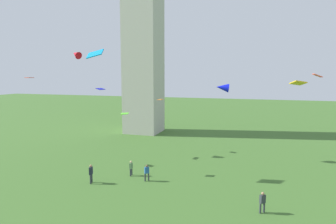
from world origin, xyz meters
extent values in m
cube|color=#B7B2A8|center=(-10.23, 39.56, 21.08)|extent=(5.82, 5.82, 42.16)
cylinder|color=#2D3338|center=(-5.64, 15.11, 0.43)|extent=(0.16, 0.16, 0.87)
cylinder|color=#2D3338|center=(-5.52, 14.74, 0.43)|extent=(0.16, 0.16, 0.87)
cube|color=#1E2333|center=(-5.58, 14.93, 1.21)|extent=(0.40, 0.53, 0.68)
sphere|color=#A37556|center=(-5.58, 14.93, 1.68)|extent=(0.25, 0.25, 0.25)
cylinder|color=#2D3338|center=(-2.83, 17.77, 0.37)|extent=(0.14, 0.14, 0.75)
cylinder|color=#2D3338|center=(-2.85, 18.11, 0.37)|extent=(0.14, 0.14, 0.75)
cube|color=#51754C|center=(-2.84, 17.94, 1.04)|extent=(0.25, 0.42, 0.59)
sphere|color=#D8AD84|center=(-2.84, 17.94, 1.45)|extent=(0.22, 0.22, 0.22)
cylinder|color=#2D3338|center=(9.94, 13.66, 0.39)|extent=(0.15, 0.15, 0.78)
cylinder|color=#2D3338|center=(9.67, 13.43, 0.39)|extent=(0.15, 0.15, 0.78)
cube|color=#2D3338|center=(9.80, 13.54, 1.08)|extent=(0.47, 0.46, 0.61)
sphere|color=#A37556|center=(9.80, 13.54, 1.50)|extent=(0.23, 0.23, 0.23)
cylinder|color=#2D3338|center=(-0.90, 16.93, 0.38)|extent=(0.14, 0.14, 0.77)
cylinder|color=#2D3338|center=(-0.64, 17.16, 0.38)|extent=(0.14, 0.14, 0.77)
cube|color=#235693|center=(-0.77, 17.05, 1.07)|extent=(0.47, 0.46, 0.61)
sphere|color=brown|center=(-0.77, 17.05, 1.49)|extent=(0.22, 0.22, 0.22)
cube|color=orange|center=(-3.24, 28.28, 6.94)|extent=(0.94, 0.82, 0.15)
cube|color=gold|center=(12.09, 16.33, 9.55)|extent=(1.20, 1.43, 0.43)
cube|color=#0C91D8|center=(-6.12, 17.18, 12.22)|extent=(1.84, 1.18, 1.04)
cone|color=red|center=(-13.14, 24.13, 12.80)|extent=(1.78, 1.49, 1.30)
cube|color=#0E11C5|center=(-9.49, 23.66, 8.46)|extent=(0.86, 1.13, 0.20)
cone|color=#0C14DC|center=(5.09, 26.75, 8.70)|extent=(1.72, 1.32, 1.18)
cube|color=#55CB2A|center=(-3.74, 18.56, 6.26)|extent=(0.90, 0.70, 0.20)
cube|color=red|center=(-15.76, 18.84, 9.87)|extent=(1.05, 0.86, 0.07)
cube|color=#EA4435|center=(14.71, 24.00, 10.12)|extent=(0.82, 1.20, 0.37)
camera|label=1|loc=(9.24, -7.86, 10.14)|focal=30.80mm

